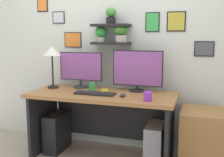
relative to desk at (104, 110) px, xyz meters
The scene contains 14 objects.
ground_plane 0.54m from the desk, 90.00° to the right, with size 8.00×8.00×0.00m, color tan.
back_wall_assembly 0.90m from the desk, 89.85° to the left, with size 4.40×0.24×2.70m.
desk is the anchor object (origin of this frame).
monitor_left 0.58m from the desk, 154.81° to the left, with size 0.53×0.18×0.43m.
monitor_right 0.59m from the desk, 25.22° to the left, with size 0.57×0.18×0.46m.
keyboard 0.27m from the desk, 109.09° to the right, with size 0.44×0.14×0.02m, color black.
computer_mouse 0.38m from the desk, 31.42° to the right, with size 0.06×0.09×0.03m, color #2D2D33.
desk_lamp 0.90m from the desk, behind, with size 0.21×0.21×0.50m.
cell_phone 0.23m from the desk, 100.06° to the left, with size 0.07×0.14×0.01m, color yellow.
coffee_mug 0.65m from the desk, 25.15° to the right, with size 0.08×0.08×0.09m, color purple.
pen_cup 0.29m from the desk, behind, with size 0.07×0.07×0.10m, color green.
drawer_cabinet 1.09m from the desk, ahead, with size 0.44×0.50×0.62m, color #9E6B38.
computer_tower_left 0.67m from the desk, behind, with size 0.18×0.40×0.45m, color black.
computer_tower_right 0.67m from the desk, ahead, with size 0.18×0.40×0.44m, color #99999E.
Camera 1 is at (1.02, -2.81, 1.39)m, focal length 44.76 mm.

